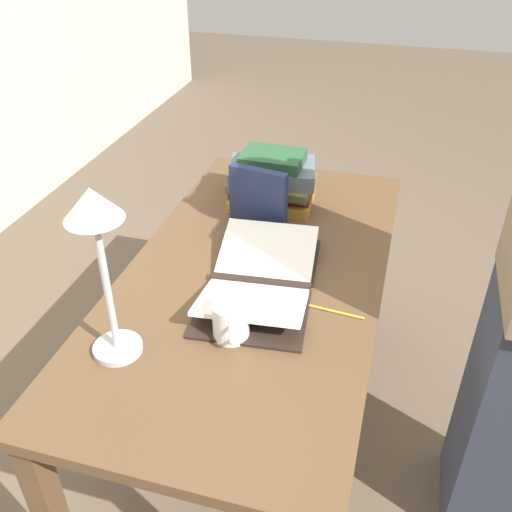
{
  "coord_description": "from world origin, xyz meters",
  "views": [
    {
      "loc": [
        -1.35,
        -0.38,
        1.72
      ],
      "look_at": [
        -0.04,
        -0.01,
        0.81
      ],
      "focal_mm": 40.0,
      "sensor_mm": 36.0,
      "label": 1
    }
  ],
  "objects": [
    {
      "name": "ground_plane",
      "position": [
        0.0,
        0.0,
        0.0
      ],
      "size": [
        12.0,
        12.0,
        0.0
      ],
      "primitive_type": "plane",
      "color": "brown"
    },
    {
      "name": "reading_desk",
      "position": [
        0.0,
        0.0,
        0.64
      ],
      "size": [
        1.5,
        0.76,
        0.73
      ],
      "color": "brown",
      "rests_on": "ground_plane"
    },
    {
      "name": "open_book",
      "position": [
        -0.07,
        -0.03,
        0.75
      ],
      "size": [
        0.56,
        0.35,
        0.07
      ],
      "rotation": [
        0.0,
        0.0,
        0.09
      ],
      "color": "black",
      "rests_on": "reading_desk"
    },
    {
      "name": "book_stack_tall",
      "position": [
        0.43,
        0.06,
        0.81
      ],
      "size": [
        0.25,
        0.33,
        0.19
      ],
      "color": "#BC8933",
      "rests_on": "reading_desk"
    },
    {
      "name": "book_standing_upright",
      "position": [
        0.25,
        0.06,
        0.83
      ],
      "size": [
        0.06,
        0.2,
        0.21
      ],
      "rotation": [
        0.0,
        0.0,
        -0.17
      ],
      "color": "#1E284C",
      "rests_on": "reading_desk"
    },
    {
      "name": "reading_lamp",
      "position": [
        -0.43,
        0.24,
        1.07
      ],
      "size": [
        0.13,
        0.13,
        0.46
      ],
      "color": "#ADADB2",
      "rests_on": "reading_desk"
    },
    {
      "name": "coffee_mug",
      "position": [
        -0.3,
        -0.02,
        0.78
      ],
      "size": [
        0.12,
        0.09,
        0.1
      ],
      "rotation": [
        0.0,
        0.0,
        3.45
      ],
      "color": "white",
      "rests_on": "reading_desk"
    },
    {
      "name": "pencil",
      "position": [
        -0.13,
        -0.26,
        0.73
      ],
      "size": [
        0.02,
        0.17,
        0.01
      ],
      "rotation": [
        0.0,
        0.0,
        -0.1
      ],
      "color": "gold",
      "rests_on": "reading_desk"
    }
  ]
}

